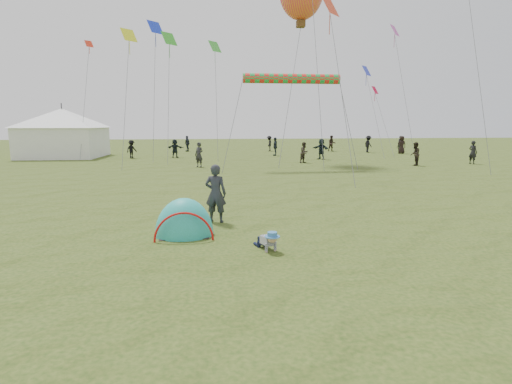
{
  "coord_description": "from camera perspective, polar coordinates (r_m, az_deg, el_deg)",
  "views": [
    {
      "loc": [
        -0.84,
        -9.57,
        3.03
      ],
      "look_at": [
        0.55,
        2.1,
        1.0
      ],
      "focal_mm": 28.0,
      "sensor_mm": 36.0,
      "label": 1
    }
  ],
  "objects": [
    {
      "name": "diamond_kite_3",
      "position": [
        35.92,
        -12.31,
        20.63
      ],
      "size": [
        1.32,
        1.32,
        1.08
      ],
      "primitive_type": "plane",
      "rotation": [
        1.05,
        0.0,
        0.79
      ],
      "color": "green"
    },
    {
      "name": "diamond_kite_1",
      "position": [
        24.89,
        10.55,
        24.67
      ],
      "size": [
        1.29,
        1.29,
        1.05
      ],
      "primitive_type": "plane",
      "rotation": [
        1.05,
        0.0,
        0.79
      ],
      "color": "red"
    },
    {
      "name": "diamond_kite_10",
      "position": [
        38.16,
        -14.2,
        21.85
      ],
      "size": [
        1.37,
        1.37,
        1.12
      ],
      "primitive_type": "plane",
      "rotation": [
        1.05,
        0.0,
        0.79
      ],
      "color": "#172EC9"
    },
    {
      "name": "crowd_person_15",
      "position": [
        43.81,
        15.75,
        6.61
      ],
      "size": [
        0.81,
        1.22,
        1.76
      ],
      "primitive_type": "imported",
      "rotation": [
        0.0,
        0.0,
        1.71
      ],
      "color": "black",
      "rests_on": "ground"
    },
    {
      "name": "diamond_kite_2",
      "position": [
        32.96,
        -17.71,
        20.58
      ],
      "size": [
        1.18,
        1.18,
        0.96
      ],
      "primitive_type": "plane",
      "rotation": [
        1.05,
        0.0,
        0.79
      ],
      "color": "yellow"
    },
    {
      "name": "crowd_person_2",
      "position": [
        44.41,
        -9.8,
        6.84
      ],
      "size": [
        0.86,
        1.08,
        1.71
      ],
      "primitive_type": "imported",
      "rotation": [
        0.0,
        0.0,
        5.23
      ],
      "color": "#222834",
      "rests_on": "ground"
    },
    {
      "name": "crawling_toddler",
      "position": [
        9.68,
        1.76,
        -6.87
      ],
      "size": [
        0.67,
        0.79,
        0.51
      ],
      "primitive_type": null,
      "rotation": [
        0.0,
        0.0,
        0.37
      ],
      "color": "black",
      "rests_on": "ground"
    },
    {
      "name": "crowd_person_3",
      "position": [
        36.73,
        -17.35,
        5.86
      ],
      "size": [
        1.11,
        1.16,
        1.59
      ],
      "primitive_type": "imported",
      "rotation": [
        0.0,
        0.0,
        0.87
      ],
      "color": "black",
      "rests_on": "ground"
    },
    {
      "name": "event_marquee",
      "position": [
        40.25,
        -25.82,
        7.82
      ],
      "size": [
        6.96,
        6.96,
        4.65
      ],
      "primitive_type": null,
      "rotation": [
        0.0,
        0.0,
        -0.03
      ],
      "color": "white",
      "rests_on": "ground"
    },
    {
      "name": "diamond_kite_7",
      "position": [
        41.18,
        -22.76,
        18.95
      ],
      "size": [
        0.74,
        0.74,
        0.61
      ],
      "primitive_type": "plane",
      "rotation": [
        1.05,
        0.0,
        0.79
      ],
      "color": "red"
    },
    {
      "name": "crowd_person_0",
      "position": [
        28.17,
        -8.15,
        5.29
      ],
      "size": [
        0.76,
        0.71,
        1.73
      ],
      "primitive_type": "imported",
      "rotation": [
        0.0,
        0.0,
        5.66
      ],
      "color": "#27272B",
      "rests_on": "ground"
    },
    {
      "name": "crowd_person_14",
      "position": [
        38.03,
        2.76,
        6.51
      ],
      "size": [
        0.63,
        1.08,
        1.72
      ],
      "primitive_type": "imported",
      "rotation": [
        0.0,
        0.0,
        4.5
      ],
      "color": "#1F2830",
      "rests_on": "ground"
    },
    {
      "name": "diamond_kite_4",
      "position": [
        41.55,
        15.51,
        16.35
      ],
      "size": [
        1.19,
        1.19,
        0.97
      ],
      "primitive_type": "plane",
      "rotation": [
        1.05,
        0.0,
        0.79
      ],
      "color": "blue"
    },
    {
      "name": "crowd_person_1",
      "position": [
        31.18,
        6.92,
        5.61
      ],
      "size": [
        0.98,
        0.95,
        1.6
      ],
      "primitive_type": "imported",
      "rotation": [
        0.0,
        0.0,
        0.65
      ],
      "color": "#362E26",
      "rests_on": "ground"
    },
    {
      "name": "crowd_person_9",
      "position": [
        44.27,
        1.9,
        6.95
      ],
      "size": [
        0.88,
        1.21,
        1.68
      ],
      "primitive_type": "imported",
      "rotation": [
        0.0,
        0.0,
        4.45
      ],
      "color": "black",
      "rests_on": "ground"
    },
    {
      "name": "standing_adult",
      "position": [
        12.3,
        -5.78,
        -0.21
      ],
      "size": [
        0.75,
        0.59,
        1.8
      ],
      "primitive_type": "imported",
      "rotation": [
        0.0,
        0.0,
        2.88
      ],
      "color": "#282931",
      "rests_on": "ground"
    },
    {
      "name": "ground",
      "position": [
        10.07,
        -1.7,
        -7.71
      ],
      "size": [
        140.0,
        140.0,
        0.0
      ],
      "primitive_type": "plane",
      "color": "#243E12"
    },
    {
      "name": "diamond_kite_0",
      "position": [
        42.42,
        16.64,
        13.78
      ],
      "size": [
        0.92,
        0.92,
        0.75
      ],
      "primitive_type": "plane",
      "rotation": [
        1.05,
        0.0,
        0.79
      ],
      "color": "red"
    },
    {
      "name": "crowd_person_5",
      "position": [
        34.55,
        9.31,
        6.09
      ],
      "size": [
        1.36,
        1.63,
        1.75
      ],
      "primitive_type": "imported",
      "rotation": [
        0.0,
        0.0,
        5.32
      ],
      "color": "black",
      "rests_on": "ground"
    },
    {
      "name": "rainbow_tube_kite",
      "position": [
        27.3,
        5.12,
        15.82
      ],
      "size": [
        6.41,
        0.64,
        0.64
      ],
      "primitive_type": "cylinder",
      "rotation": [
        0.0,
        1.57,
        0.0
      ],
      "color": "red"
    },
    {
      "name": "popup_tent",
      "position": [
        11.19,
        -10.17,
        -6.06
      ],
      "size": [
        1.63,
        1.36,
        2.06
      ],
      "primitive_type": "ellipsoid",
      "rotation": [
        0.0,
        0.0,
        0.03
      ],
      "color": "teal",
      "rests_on": "ground"
    },
    {
      "name": "crowd_person_12",
      "position": [
        34.29,
        28.57,
        5.0
      ],
      "size": [
        0.61,
        0.74,
        1.75
      ],
      "primitive_type": "imported",
      "rotation": [
        0.0,
        0.0,
        1.93
      ],
      "color": "black",
      "rests_on": "ground"
    },
    {
      "name": "crowd_person_13",
      "position": [
        31.11,
        21.75,
        5.07
      ],
      "size": [
        1.01,
        1.04,
        1.69
      ],
      "primitive_type": "imported",
      "rotation": [
        0.0,
        0.0,
        4.04
      ],
      "color": "black",
      "rests_on": "ground"
    },
    {
      "name": "crowd_person_7",
      "position": [
        44.64,
        10.77,
        6.84
      ],
      "size": [
        0.88,
        0.71,
        1.73
      ],
      "primitive_type": "imported",
      "rotation": [
        0.0,
        0.0,
        6.22
      ],
      "color": "#2C211C",
      "rests_on": "ground"
    },
    {
      "name": "diamond_kite_9",
      "position": [
        37.63,
        -5.89,
        19.97
      ],
      "size": [
        1.2,
        1.2,
        0.98
      ],
      "primitive_type": "plane",
      "rotation": [
        1.05,
        0.0,
        0.79
      ],
      "color": "green"
    },
    {
      "name": "diamond_kite_5",
      "position": [
        39.48,
        19.23,
        20.97
      ],
      "size": [
        1.21,
        1.21,
        0.99
      ],
      "primitive_type": "plane",
      "rotation": [
        1.05,
        0.0,
        0.79
      ],
      "color": "#C751AB"
    },
    {
      "name": "crowd_person_10",
      "position": [
        43.06,
        20.08,
        6.35
      ],
      "size": [
        0.88,
        0.58,
        1.78
      ],
      "primitive_type": "imported",
      "rotation": [
        0.0,
        0.0,
        3.13
      ],
      "color": "black",
      "rests_on": "ground"
    },
    {
      "name": "crowd_person_6",
      "position": [
        46.6,
        19.95,
        6.52
      ],
      "size": [
        0.69,
        0.53,
        1.7
      ],
      "primitive_type": "imported",
      "rotation": [
        0.0,
        0.0,
        6.06
      ],
      "color": "black",
      "rests_on": "ground"
    },
    {
      "name": "crowd_person_11",
      "position": [
        36.51,
        -11.5,
        6.12
      ],
      "size": [
        1.6,
        0.91,
        1.64
      ],
      "primitive_type": "imported",
      "rotation": [
        0.0,
        0.0,
        2.84
      ],
      "color": "black",
      "rests_on": "ground"
    }
  ]
}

